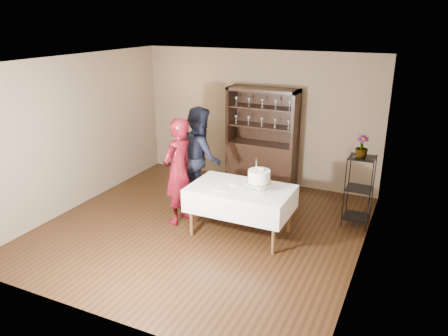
{
  "coord_description": "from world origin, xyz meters",
  "views": [
    {
      "loc": [
        3.07,
        -5.73,
        3.33
      ],
      "look_at": [
        0.35,
        0.1,
        1.07
      ],
      "focal_mm": 35.0,
      "sensor_mm": 36.0,
      "label": 1
    }
  ],
  "objects": [
    {
      "name": "ceiling",
      "position": [
        0.0,
        0.0,
        2.7
      ],
      "size": [
        5.0,
        5.0,
        0.0
      ],
      "primitive_type": "plane",
      "rotation": [
        3.14,
        0.0,
        0.0
      ],
      "color": "silver",
      "rests_on": "back_wall"
    },
    {
      "name": "back_wall",
      "position": [
        0.0,
        2.5,
        1.35
      ],
      "size": [
        5.0,
        0.02,
        2.7
      ],
      "primitive_type": "cube",
      "color": "brown",
      "rests_on": "floor"
    },
    {
      "name": "floor",
      "position": [
        0.0,
        0.0,
        0.0
      ],
      "size": [
        5.0,
        5.0,
        0.0
      ],
      "primitive_type": "plane",
      "color": "black",
      "rests_on": "ground"
    },
    {
      "name": "man",
      "position": [
        -0.45,
        0.81,
        0.92
      ],
      "size": [
        1.11,
        1.14,
        1.84
      ],
      "primitive_type": "imported",
      "rotation": [
        0.0,
        0.0,
        2.27
      ],
      "color": "black",
      "rests_on": "floor"
    },
    {
      "name": "wall_left",
      "position": [
        -2.5,
        0.0,
        1.35
      ],
      "size": [
        0.02,
        5.0,
        2.7
      ],
      "primitive_type": "cube",
      "color": "brown",
      "rests_on": "floor"
    },
    {
      "name": "china_hutch",
      "position": [
        0.2,
        2.25,
        0.66
      ],
      "size": [
        1.4,
        0.48,
        2.0
      ],
      "color": "black",
      "rests_on": "floor"
    },
    {
      "name": "cake",
      "position": [
        0.94,
        0.09,
        1.0
      ],
      "size": [
        0.37,
        0.37,
        0.52
      ],
      "rotation": [
        0.0,
        0.0,
        -0.03
      ],
      "color": "white",
      "rests_on": "cake_table"
    },
    {
      "name": "wall_right",
      "position": [
        2.5,
        0.0,
        1.35
      ],
      "size": [
        0.02,
        5.0,
        2.7
      ],
      "primitive_type": "cube",
      "color": "brown",
      "rests_on": "floor"
    },
    {
      "name": "plant_etagere",
      "position": [
        2.28,
        1.2,
        0.65
      ],
      "size": [
        0.42,
        0.42,
        1.2
      ],
      "color": "black",
      "rests_on": "floor"
    },
    {
      "name": "cake_table",
      "position": [
        0.65,
        0.09,
        0.61
      ],
      "size": [
        1.59,
        0.98,
        0.8
      ],
      "rotation": [
        0.0,
        0.0,
        -0.0
      ],
      "color": "silver",
      "rests_on": "floor"
    },
    {
      "name": "woman",
      "position": [
        -0.46,
        0.07,
        0.9
      ],
      "size": [
        0.52,
        0.71,
        1.79
      ],
      "primitive_type": "imported",
      "rotation": [
        0.0,
        0.0,
        -1.71
      ],
      "color": "#330604",
      "rests_on": "floor"
    },
    {
      "name": "plate_far",
      "position": [
        0.5,
        0.18,
        0.8
      ],
      "size": [
        0.21,
        0.21,
        0.01
      ],
      "primitive_type": "cylinder",
      "rotation": [
        0.0,
        0.0,
        0.12
      ],
      "color": "white",
      "rests_on": "cake_table"
    },
    {
      "name": "potted_plant",
      "position": [
        2.26,
        1.18,
        1.37
      ],
      "size": [
        0.22,
        0.22,
        0.36
      ],
      "primitive_type": "imported",
      "rotation": [
        0.0,
        0.0,
        0.1
      ],
      "color": "#517136",
      "rests_on": "plant_etagere"
    },
    {
      "name": "plate_near",
      "position": [
        0.39,
        -0.12,
        0.8
      ],
      "size": [
        0.27,
        0.27,
        0.01
      ],
      "primitive_type": "cylinder",
      "rotation": [
        0.0,
        0.0,
        -0.39
      ],
      "color": "white",
      "rests_on": "cake_table"
    }
  ]
}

